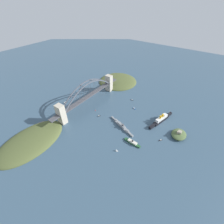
{
  "coord_description": "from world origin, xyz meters",
  "views": [
    {
      "loc": [
        245.97,
        256.52,
        253.24
      ],
      "look_at": [
        0.0,
        79.86,
        8.0
      ],
      "focal_mm": 24.2,
      "sensor_mm": 36.0,
      "label": 1
    }
  ],
  "objects_px": {
    "seaplane_taxiing_near_bridge": "(65,103)",
    "harbor_ferry_steamer": "(132,142)",
    "small_boat_0": "(134,108)",
    "small_boat_1": "(161,140)",
    "harbor_arch_bridge": "(88,96)",
    "channel_marker_buoy": "(95,110)",
    "naval_cruiser": "(122,126)",
    "small_boat_3": "(116,150)",
    "fort_island_mid_harbor": "(179,134)",
    "small_boat_4": "(99,116)",
    "ocean_liner": "(161,119)",
    "small_boat_2": "(132,100)"
  },
  "relations": [
    {
      "from": "ocean_liner",
      "to": "small_boat_4",
      "type": "bearing_deg",
      "value": -61.54
    },
    {
      "from": "small_boat_4",
      "to": "naval_cruiser",
      "type": "bearing_deg",
      "value": 90.99
    },
    {
      "from": "ocean_liner",
      "to": "small_boat_2",
      "type": "distance_m",
      "value": 111.31
    },
    {
      "from": "ocean_liner",
      "to": "channel_marker_buoy",
      "type": "height_order",
      "value": "ocean_liner"
    },
    {
      "from": "small_boat_3",
      "to": "seaplane_taxiing_near_bridge",
      "type": "bearing_deg",
      "value": -103.55
    },
    {
      "from": "small_boat_0",
      "to": "small_boat_3",
      "type": "distance_m",
      "value": 149.46
    },
    {
      "from": "seaplane_taxiing_near_bridge",
      "to": "channel_marker_buoy",
      "type": "xyz_separation_m",
      "value": [
        -24.67,
        92.44,
        -0.92
      ]
    },
    {
      "from": "seaplane_taxiing_near_bridge",
      "to": "small_boat_0",
      "type": "relative_size",
      "value": 0.82
    },
    {
      "from": "naval_cruiser",
      "to": "harbor_ferry_steamer",
      "type": "relative_size",
      "value": 2.05
    },
    {
      "from": "ocean_liner",
      "to": "small_boat_3",
      "type": "relative_size",
      "value": 13.3
    },
    {
      "from": "small_boat_4",
      "to": "channel_marker_buoy",
      "type": "distance_m",
      "value": 25.8
    },
    {
      "from": "channel_marker_buoy",
      "to": "small_boat_1",
      "type": "bearing_deg",
      "value": 90.86
    },
    {
      "from": "small_boat_4",
      "to": "channel_marker_buoy",
      "type": "height_order",
      "value": "channel_marker_buoy"
    },
    {
      "from": "fort_island_mid_harbor",
      "to": "channel_marker_buoy",
      "type": "bearing_deg",
      "value": -79.67
    },
    {
      "from": "small_boat_0",
      "to": "small_boat_3",
      "type": "xyz_separation_m",
      "value": [
        144.07,
        39.72,
        2.12
      ]
    },
    {
      "from": "naval_cruiser",
      "to": "channel_marker_buoy",
      "type": "bearing_deg",
      "value": -96.96
    },
    {
      "from": "small_boat_2",
      "to": "small_boat_1",
      "type": "bearing_deg",
      "value": 52.49
    },
    {
      "from": "fort_island_mid_harbor",
      "to": "ocean_liner",
      "type": "bearing_deg",
      "value": -115.01
    },
    {
      "from": "harbor_ferry_steamer",
      "to": "fort_island_mid_harbor",
      "type": "distance_m",
      "value": 106.94
    },
    {
      "from": "harbor_ferry_steamer",
      "to": "channel_marker_buoy",
      "type": "xyz_separation_m",
      "value": [
        -39.7,
        -136.3,
        -1.53
      ]
    },
    {
      "from": "small_boat_4",
      "to": "harbor_ferry_steamer",
      "type": "bearing_deg",
      "value": 76.47
    },
    {
      "from": "small_boat_1",
      "to": "small_boat_2",
      "type": "xyz_separation_m",
      "value": [
        -97.77,
        -127.39,
        -0.04
      ]
    },
    {
      "from": "harbor_arch_bridge",
      "to": "naval_cruiser",
      "type": "distance_m",
      "value": 130.05
    },
    {
      "from": "ocean_liner",
      "to": "small_boat_4",
      "type": "relative_size",
      "value": 11.07
    },
    {
      "from": "seaplane_taxiing_near_bridge",
      "to": "channel_marker_buoy",
      "type": "height_order",
      "value": "seaplane_taxiing_near_bridge"
    },
    {
      "from": "seaplane_taxiing_near_bridge",
      "to": "small_boat_0",
      "type": "xyz_separation_m",
      "value": [
        -92.78,
        173.03,
        -1.29
      ]
    },
    {
      "from": "small_boat_0",
      "to": "small_boat_2",
      "type": "distance_m",
      "value": 41.26
    },
    {
      "from": "small_boat_0",
      "to": "small_boat_1",
      "type": "height_order",
      "value": "small_boat_0"
    },
    {
      "from": "harbor_ferry_steamer",
      "to": "small_boat_0",
      "type": "xyz_separation_m",
      "value": [
        -107.81,
        -55.71,
        -1.91
      ]
    },
    {
      "from": "harbor_ferry_steamer",
      "to": "channel_marker_buoy",
      "type": "bearing_deg",
      "value": -106.24
    },
    {
      "from": "naval_cruiser",
      "to": "small_boat_0",
      "type": "bearing_deg",
      "value": -172.26
    },
    {
      "from": "fort_island_mid_harbor",
      "to": "small_boat_1",
      "type": "relative_size",
      "value": 4.43
    },
    {
      "from": "ocean_liner",
      "to": "naval_cruiser",
      "type": "bearing_deg",
      "value": -42.98
    },
    {
      "from": "small_boat_1",
      "to": "small_boat_3",
      "type": "xyz_separation_m",
      "value": [
        78.71,
        -62.13,
        2.16
      ]
    },
    {
      "from": "harbor_ferry_steamer",
      "to": "fort_island_mid_harbor",
      "type": "xyz_separation_m",
      "value": [
        -77.9,
        73.23,
        2.5
      ]
    },
    {
      "from": "seaplane_taxiing_near_bridge",
      "to": "naval_cruiser",
      "type": "bearing_deg",
      "value": 94.21
    },
    {
      "from": "seaplane_taxiing_near_bridge",
      "to": "small_boat_0",
      "type": "height_order",
      "value": "seaplane_taxiing_near_bridge"
    },
    {
      "from": "small_boat_0",
      "to": "channel_marker_buoy",
      "type": "height_order",
      "value": "channel_marker_buoy"
    },
    {
      "from": "fort_island_mid_harbor",
      "to": "small_boat_4",
      "type": "distance_m",
      "value": 193.64
    },
    {
      "from": "small_boat_1",
      "to": "channel_marker_buoy",
      "type": "bearing_deg",
      "value": -89.14
    },
    {
      "from": "seaplane_taxiing_near_bridge",
      "to": "harbor_ferry_steamer",
      "type": "bearing_deg",
      "value": 86.24
    },
    {
      "from": "harbor_arch_bridge",
      "to": "small_boat_3",
      "type": "distance_m",
      "value": 179.75
    },
    {
      "from": "harbor_ferry_steamer",
      "to": "small_boat_3",
      "type": "xyz_separation_m",
      "value": [
        36.26,
        -16.0,
        0.22
      ]
    },
    {
      "from": "small_boat_0",
      "to": "small_boat_1",
      "type": "distance_m",
      "value": 121.02
    },
    {
      "from": "ocean_liner",
      "to": "small_boat_1",
      "type": "relative_size",
      "value": 9.85
    },
    {
      "from": "seaplane_taxiing_near_bridge",
      "to": "harbor_arch_bridge",
      "type": "bearing_deg",
      "value": 122.65
    },
    {
      "from": "small_boat_2",
      "to": "small_boat_3",
      "type": "relative_size",
      "value": 1.54
    },
    {
      "from": "naval_cruiser",
      "to": "small_boat_3",
      "type": "xyz_separation_m",
      "value": [
        64.81,
        28.94,
        -0.04
      ]
    },
    {
      "from": "naval_cruiser",
      "to": "harbor_ferry_steamer",
      "type": "bearing_deg",
      "value": 57.58
    },
    {
      "from": "harbor_arch_bridge",
      "to": "small_boat_3",
      "type": "relative_size",
      "value": 39.16
    }
  ]
}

